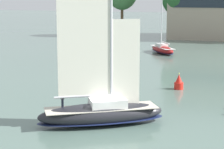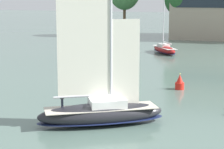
{
  "view_description": "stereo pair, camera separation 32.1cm",
  "coord_description": "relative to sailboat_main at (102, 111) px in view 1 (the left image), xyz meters",
  "views": [
    {
      "loc": [
        11.48,
        -33.58,
        11.09
      ],
      "look_at": [
        0.0,
        3.0,
        3.76
      ],
      "focal_mm": 70.0,
      "sensor_mm": 36.0,
      "label": 1
    },
    {
      "loc": [
        11.79,
        -33.49,
        11.09
      ],
      "look_at": [
        0.0,
        3.0,
        3.76
      ],
      "focal_mm": 70.0,
      "sensor_mm": 36.0,
      "label": 2
    }
  ],
  "objects": [
    {
      "name": "ground_plane",
      "position": [
        -0.01,
        -0.01,
        -1.16
      ],
      "size": [
        400.0,
        400.0,
        0.0
      ],
      "primitive_type": "plane",
      "color": "slate"
    },
    {
      "name": "sailboat_main",
      "position": [
        0.0,
        0.0,
        0.0
      ],
      "size": [
        10.85,
        8.18,
        14.89
      ],
      "color": "#232328",
      "rests_on": "ground"
    },
    {
      "name": "sailboat_moored_near_marina",
      "position": [
        -3.34,
        44.18,
        -0.4
      ],
      "size": [
        6.53,
        8.08,
        11.29
      ],
      "color": "maroon",
      "rests_on": "ground"
    },
    {
      "name": "channel_buoy",
      "position": [
        4.12,
        15.45,
        -0.41
      ],
      "size": [
        1.04,
        1.04,
        1.9
      ],
      "color": "red",
      "rests_on": "ground"
    }
  ]
}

